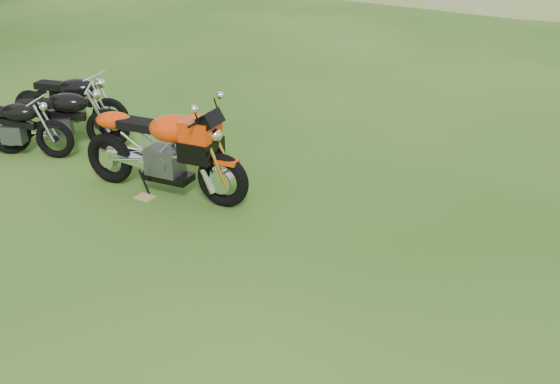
# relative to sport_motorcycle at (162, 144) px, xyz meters

# --- Properties ---
(ground) EXTENTS (120.00, 120.00, 0.00)m
(ground) POSITION_rel_sport_motorcycle_xyz_m (1.24, -1.70, -0.67)
(ground) COLOR #20470F
(ground) RESTS_ON ground
(sport_motorcycle) EXTENTS (2.30, 1.22, 1.34)m
(sport_motorcycle) POSITION_rel_sport_motorcycle_xyz_m (0.00, 0.00, 0.00)
(sport_motorcycle) COLOR #ED3A08
(sport_motorcycle) RESTS_ON ground
(plywood_board) EXTENTS (0.27, 0.24, 0.02)m
(plywood_board) POSITION_rel_sport_motorcycle_xyz_m (-0.23, -0.16, -0.66)
(plywood_board) COLOR tan
(plywood_board) RESTS_ON ground
(vintage_moto_a) EXTENTS (2.01, 0.90, 1.03)m
(vintage_moto_a) POSITION_rel_sport_motorcycle_xyz_m (-1.93, 1.22, -0.16)
(vintage_moto_a) COLOR black
(vintage_moto_a) RESTS_ON ground
(vintage_moto_c) EXTENTS (2.04, 0.82, 1.05)m
(vintage_moto_c) POSITION_rel_sport_motorcycle_xyz_m (-2.08, 2.00, -0.15)
(vintage_moto_c) COLOR black
(vintage_moto_c) RESTS_ON ground
(vintage_moto_d) EXTENTS (1.77, 0.43, 0.93)m
(vintage_moto_d) POSITION_rel_sport_motorcycle_xyz_m (-2.51, 0.98, -0.21)
(vintage_moto_d) COLOR black
(vintage_moto_d) RESTS_ON ground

